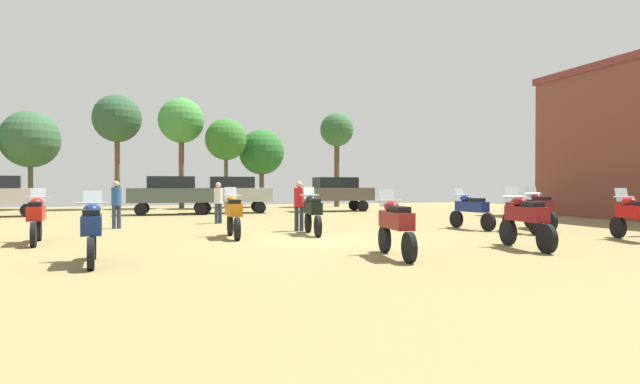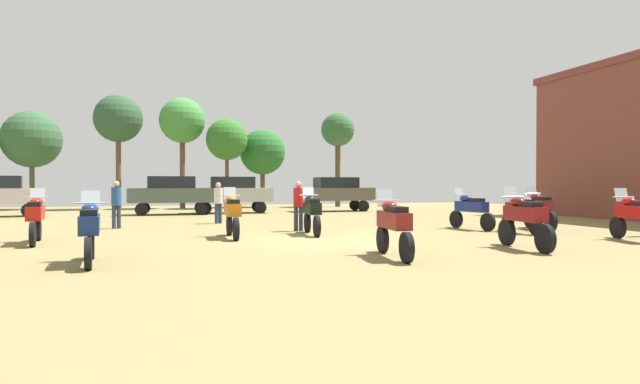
% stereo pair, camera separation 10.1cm
% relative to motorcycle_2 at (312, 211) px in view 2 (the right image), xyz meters
% --- Properties ---
extents(ground_plane, '(44.00, 52.00, 0.02)m').
position_rel_motorcycle_2_xyz_m(ground_plane, '(-0.31, -1.21, -0.74)').
color(ground_plane, olive).
extents(motorcycle_2, '(0.62, 2.18, 1.48)m').
position_rel_motorcycle_2_xyz_m(motorcycle_2, '(0.00, 0.00, 0.00)').
color(motorcycle_2, black).
rests_on(motorcycle_2, ground).
extents(motorcycle_3, '(0.62, 2.10, 1.44)m').
position_rel_motorcycle_2_xyz_m(motorcycle_3, '(-5.82, -4.45, -0.02)').
color(motorcycle_3, black).
rests_on(motorcycle_3, ground).
extents(motorcycle_4, '(0.63, 2.22, 1.46)m').
position_rel_motorcycle_2_xyz_m(motorcycle_4, '(0.29, -5.35, -0.01)').
color(motorcycle_4, black).
rests_on(motorcycle_4, ground).
extents(motorcycle_5, '(0.62, 2.20, 1.49)m').
position_rel_motorcycle_2_xyz_m(motorcycle_5, '(-2.50, -0.25, 0.00)').
color(motorcycle_5, black).
rests_on(motorcycle_5, ground).
extents(motorcycle_6, '(0.65, 2.22, 1.45)m').
position_rel_motorcycle_2_xyz_m(motorcycle_6, '(6.68, -1.38, -0.02)').
color(motorcycle_6, black).
rests_on(motorcycle_6, ground).
extents(motorcycle_7, '(0.65, 2.27, 1.47)m').
position_rel_motorcycle_2_xyz_m(motorcycle_7, '(-7.68, -0.23, -0.00)').
color(motorcycle_7, black).
rests_on(motorcycle_7, ground).
extents(motorcycle_8, '(0.66, 2.22, 1.45)m').
position_rel_motorcycle_2_xyz_m(motorcycle_8, '(5.85, 0.19, -0.01)').
color(motorcycle_8, black).
rests_on(motorcycle_8, ground).
extents(motorcycle_9, '(0.76, 2.16, 1.47)m').
position_rel_motorcycle_2_xyz_m(motorcycle_9, '(8.07, -4.39, -0.01)').
color(motorcycle_9, black).
rests_on(motorcycle_9, ground).
extents(motorcycle_10, '(0.64, 2.30, 1.51)m').
position_rel_motorcycle_2_xyz_m(motorcycle_10, '(3.93, -4.98, 0.02)').
color(motorcycle_10, black).
rests_on(motorcycle_10, ground).
extents(motorcycle_11, '(0.72, 2.10, 1.50)m').
position_rel_motorcycle_2_xyz_m(motorcycle_11, '(8.10, -0.56, 0.01)').
color(motorcycle_11, black).
rests_on(motorcycle_11, ground).
extents(car_1, '(4.37, 1.96, 2.00)m').
position_rel_motorcycle_2_xyz_m(car_1, '(-4.04, 12.49, 0.44)').
color(car_1, black).
rests_on(car_1, ground).
extents(car_2, '(4.30, 1.81, 2.00)m').
position_rel_motorcycle_2_xyz_m(car_2, '(5.26, 13.19, 0.44)').
color(car_2, black).
rests_on(car_2, ground).
extents(car_4, '(4.40, 2.04, 2.00)m').
position_rel_motorcycle_2_xyz_m(car_4, '(-0.83, 13.02, 0.44)').
color(car_4, black).
rests_on(car_4, ground).
extents(person_1, '(0.43, 0.43, 1.70)m').
position_rel_motorcycle_2_xyz_m(person_1, '(-6.06, 4.14, 0.26)').
color(person_1, '#2C3650').
rests_on(person_1, ground).
extents(person_2, '(0.42, 0.42, 1.68)m').
position_rel_motorcycle_2_xyz_m(person_2, '(-0.10, 1.29, 0.25)').
color(person_2, '#2B3342').
rests_on(person_2, ground).
extents(person_3, '(0.45, 0.45, 1.66)m').
position_rel_motorcycle_2_xyz_m(person_3, '(-2.34, 5.52, 0.24)').
color(person_3, '#26344B').
rests_on(person_3, ground).
extents(tree_1, '(2.38, 2.38, 6.70)m').
position_rel_motorcycle_2_xyz_m(tree_1, '(7.44, 19.19, 4.63)').
color(tree_1, '#4F4326').
rests_on(tree_1, ground).
extents(tree_2, '(2.75, 2.75, 5.95)m').
position_rel_motorcycle_2_xyz_m(tree_2, '(-0.45, 18.90, 3.82)').
color(tree_2, '#4C4331').
rests_on(tree_2, ground).
extents(tree_4, '(3.57, 3.57, 6.21)m').
position_rel_motorcycle_2_xyz_m(tree_4, '(-12.43, 20.74, 3.68)').
color(tree_4, '#4D4B34').
rests_on(tree_4, ground).
extents(tree_5, '(3.00, 3.00, 7.34)m').
position_rel_motorcycle_2_xyz_m(tree_5, '(-3.28, 19.86, 5.04)').
color(tree_5, brown).
rests_on(tree_5, ground).
extents(tree_6, '(3.04, 3.04, 7.34)m').
position_rel_motorcycle_2_xyz_m(tree_6, '(-7.26, 19.83, 5.03)').
color(tree_6, brown).
rests_on(tree_6, ground).
extents(tree_7, '(3.18, 3.18, 5.45)m').
position_rel_motorcycle_2_xyz_m(tree_7, '(2.19, 20.24, 3.12)').
color(tree_7, brown).
rests_on(tree_7, ground).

